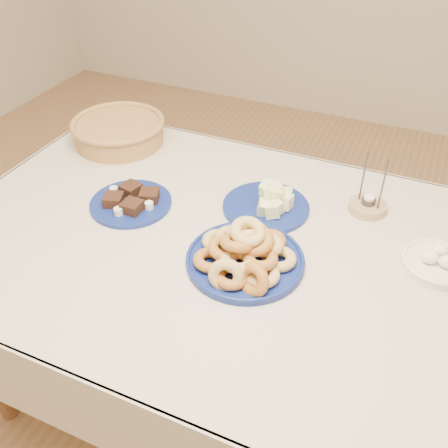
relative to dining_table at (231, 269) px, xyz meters
The scene contains 8 objects.
ground 0.64m from the dining_table, ahead, with size 5.00×5.00×0.00m, color #946A46.
dining_table is the anchor object (origin of this frame).
donut_platter 0.18m from the dining_table, 45.97° to the right, with size 0.34×0.34×0.15m.
melon_plate 0.24m from the dining_table, 76.04° to the left, with size 0.32×0.32×0.09m.
brownie_plate 0.38m from the dining_table, behind, with size 0.27×0.27×0.05m.
wicker_basket 0.73m from the dining_table, 149.06° to the left, with size 0.36×0.36×0.09m.
candle_holder 0.47m from the dining_table, 43.47° to the left, with size 0.15×0.15×0.19m.
egg_bowl 0.57m from the dining_table, 12.52° to the left, with size 0.22×0.22×0.06m.
Camera 1 is at (0.42, -1.01, 1.67)m, focal length 40.00 mm.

